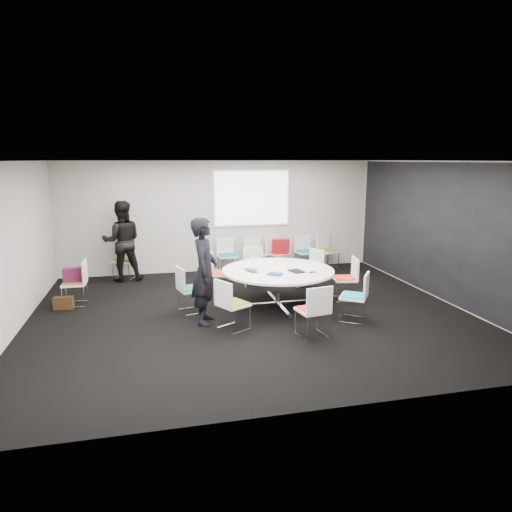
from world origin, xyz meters
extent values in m
cube|color=black|center=(0.00, 0.00, -0.02)|extent=(8.00, 7.00, 0.04)
cube|color=white|center=(0.00, 0.00, 2.82)|extent=(8.00, 7.00, 0.04)
cube|color=#AFAAA5|center=(0.00, 3.52, 1.40)|extent=(8.00, 0.04, 2.80)
cube|color=#AFAAA5|center=(0.00, -3.52, 1.40)|extent=(8.00, 0.04, 2.80)
cube|color=#AFAAA5|center=(-4.02, 0.00, 1.40)|extent=(0.04, 7.00, 2.80)
cube|color=#AFAAA5|center=(4.02, 0.00, 1.40)|extent=(0.04, 7.00, 2.80)
cube|color=black|center=(3.99, 0.00, 1.40)|extent=(0.01, 6.94, 2.74)
cube|color=silver|center=(0.62, 0.32, 0.04)|extent=(0.90, 0.90, 0.08)
cylinder|color=silver|center=(0.62, 0.32, 0.36)|extent=(0.10, 0.10, 0.65)
cylinder|color=white|center=(0.62, 0.32, 0.71)|extent=(2.17, 2.17, 0.04)
cube|color=white|center=(0.80, 3.46, 1.85)|extent=(1.90, 0.03, 1.35)
cube|color=silver|center=(2.04, 0.36, 0.21)|extent=(0.48, 0.48, 0.42)
cube|color=white|center=(2.04, 0.36, 0.44)|extent=(0.51, 0.53, 0.04)
cube|color=red|center=(2.04, 0.36, 0.47)|extent=(0.44, 0.46, 0.03)
cube|color=white|center=(2.25, 0.32, 0.67)|extent=(0.11, 0.46, 0.42)
cube|color=silver|center=(1.62, 1.28, 0.21)|extent=(0.55, 0.55, 0.42)
cube|color=white|center=(1.62, 1.28, 0.44)|extent=(0.58, 0.59, 0.04)
cube|color=#097489|center=(1.62, 1.28, 0.47)|extent=(0.50, 0.51, 0.03)
cube|color=white|center=(1.81, 1.36, 0.67)|extent=(0.21, 0.44, 0.42)
cube|color=silver|center=(0.48, 1.79, 0.21)|extent=(0.45, 0.45, 0.42)
cube|color=white|center=(0.48, 1.79, 0.44)|extent=(0.49, 0.47, 0.04)
cube|color=olive|center=(0.48, 1.79, 0.47)|extent=(0.43, 0.41, 0.03)
cube|color=white|center=(0.50, 2.00, 0.67)|extent=(0.46, 0.07, 0.42)
cube|color=silver|center=(-0.37, 1.37, 0.21)|extent=(0.55, 0.55, 0.42)
cube|color=white|center=(-0.37, 1.37, 0.44)|extent=(0.58, 0.59, 0.04)
cube|color=red|center=(-0.37, 1.37, 0.47)|extent=(0.50, 0.51, 0.03)
cube|color=white|center=(-0.56, 1.45, 0.67)|extent=(0.20, 0.44, 0.42)
cube|color=silver|center=(-1.06, 0.31, 0.21)|extent=(0.52, 0.52, 0.42)
cube|color=white|center=(-1.06, 0.31, 0.44)|extent=(0.55, 0.56, 0.04)
cube|color=#096285|center=(-1.06, 0.31, 0.47)|extent=(0.47, 0.49, 0.03)
cube|color=white|center=(-1.27, 0.25, 0.67)|extent=(0.16, 0.45, 0.42)
cube|color=silver|center=(-0.46, -0.76, 0.21)|extent=(0.57, 0.57, 0.42)
cube|color=white|center=(-0.46, -0.76, 0.44)|extent=(0.61, 0.61, 0.04)
cube|color=olive|center=(-0.46, -0.76, 0.47)|extent=(0.53, 0.53, 0.03)
cube|color=white|center=(-0.65, -0.86, 0.67)|extent=(0.25, 0.42, 0.42)
cube|color=silver|center=(0.73, -1.36, 0.21)|extent=(0.48, 0.48, 0.42)
cube|color=white|center=(0.73, -1.36, 0.44)|extent=(0.53, 0.51, 0.04)
cube|color=red|center=(0.73, -1.36, 0.47)|extent=(0.46, 0.44, 0.03)
cube|color=white|center=(0.76, -1.57, 0.67)|extent=(0.46, 0.11, 0.42)
cube|color=silver|center=(1.69, -0.82, 0.21)|extent=(0.58, 0.58, 0.42)
cube|color=white|center=(1.69, -0.82, 0.44)|extent=(0.62, 0.63, 0.04)
cube|color=#0D8086|center=(1.69, -0.82, 0.47)|extent=(0.54, 0.54, 0.03)
cube|color=white|center=(1.87, -0.94, 0.67)|extent=(0.29, 0.40, 0.42)
cube|color=silver|center=(0.09, 3.12, 0.21)|extent=(0.45, 0.45, 0.42)
cube|color=white|center=(0.09, 3.12, 0.44)|extent=(0.50, 0.48, 0.04)
cube|color=#08627C|center=(0.09, 3.12, 0.47)|extent=(0.43, 0.41, 0.03)
cube|color=white|center=(0.07, 3.33, 0.67)|extent=(0.46, 0.08, 0.42)
cube|color=silver|center=(0.83, 3.15, 0.21)|extent=(0.50, 0.50, 0.42)
cube|color=white|center=(0.83, 3.15, 0.44)|extent=(0.54, 0.53, 0.04)
cube|color=olive|center=(0.83, 3.15, 0.47)|extent=(0.47, 0.46, 0.03)
cube|color=white|center=(0.78, 3.36, 0.67)|extent=(0.46, 0.13, 0.42)
cube|color=silver|center=(1.42, 3.12, 0.21)|extent=(0.56, 0.56, 0.42)
cube|color=white|center=(1.42, 3.12, 0.44)|extent=(0.60, 0.59, 0.04)
cube|color=red|center=(1.42, 3.12, 0.47)|extent=(0.52, 0.51, 0.03)
cube|color=white|center=(1.33, 3.31, 0.67)|extent=(0.43, 0.23, 0.42)
cube|color=silver|center=(2.18, 3.13, 0.21)|extent=(0.47, 0.47, 0.42)
cube|color=white|center=(2.18, 3.13, 0.44)|extent=(0.52, 0.50, 0.04)
cube|color=#087088|center=(2.18, 3.13, 0.47)|extent=(0.45, 0.43, 0.03)
cube|color=white|center=(2.15, 3.34, 0.67)|extent=(0.46, 0.10, 0.42)
cube|color=silver|center=(2.79, 3.11, 0.21)|extent=(0.55, 0.55, 0.42)
cube|color=white|center=(2.79, 3.11, 0.44)|extent=(0.59, 0.58, 0.04)
cube|color=#5E6B17|center=(2.79, 3.11, 0.47)|extent=(0.51, 0.50, 0.03)
cube|color=white|center=(2.72, 3.31, 0.67)|extent=(0.44, 0.20, 0.42)
cube|color=silver|center=(-3.27, 1.24, 0.21)|extent=(0.43, 0.43, 0.42)
cube|color=white|center=(-3.27, 1.24, 0.44)|extent=(0.45, 0.47, 0.04)
cube|color=olive|center=(-3.27, 1.24, 0.47)|extent=(0.39, 0.41, 0.03)
cube|color=white|center=(-3.06, 1.24, 0.67)|extent=(0.05, 0.46, 0.42)
cube|color=silver|center=(-2.43, 3.15, 0.21)|extent=(0.54, 0.54, 0.42)
cube|color=white|center=(-2.43, 3.15, 0.44)|extent=(0.58, 0.57, 0.04)
cube|color=olive|center=(-2.43, 3.15, 0.47)|extent=(0.51, 0.50, 0.03)
cube|color=white|center=(-2.35, 3.35, 0.67)|extent=(0.44, 0.19, 0.42)
imported|color=black|center=(-0.88, -0.30, 0.93)|extent=(0.62, 0.78, 1.86)
imported|color=black|center=(-2.43, 3.00, 0.95)|extent=(0.97, 0.78, 1.89)
imported|color=#333338|center=(0.12, 0.32, 0.74)|extent=(0.34, 0.41, 0.03)
cube|color=silver|center=(0.16, 0.47, 0.86)|extent=(0.05, 0.30, 0.22)
cube|color=black|center=(0.91, 0.06, 0.74)|extent=(0.29, 0.35, 0.02)
cube|color=navy|center=(0.46, -0.07, 0.74)|extent=(0.33, 0.31, 0.03)
cube|color=silver|center=(1.20, 0.47, 0.73)|extent=(0.37, 0.34, 0.00)
cube|color=silver|center=(1.38, 0.23, 0.73)|extent=(0.33, 0.25, 0.00)
cylinder|color=white|center=(0.66, 0.65, 0.78)|extent=(0.08, 0.08, 0.09)
cube|color=black|center=(1.19, -0.06, 0.73)|extent=(0.15, 0.10, 0.01)
cube|color=#501533|center=(-3.27, 1.24, 0.62)|extent=(0.42, 0.22, 0.28)
cube|color=#362211|center=(-3.46, 1.04, 0.12)|extent=(0.37, 0.18, 0.24)
cube|color=#AE151F|center=(1.42, 2.91, 0.70)|extent=(0.45, 0.20, 0.36)
camera|label=1|loc=(-1.74, -7.97, 2.82)|focal=32.00mm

